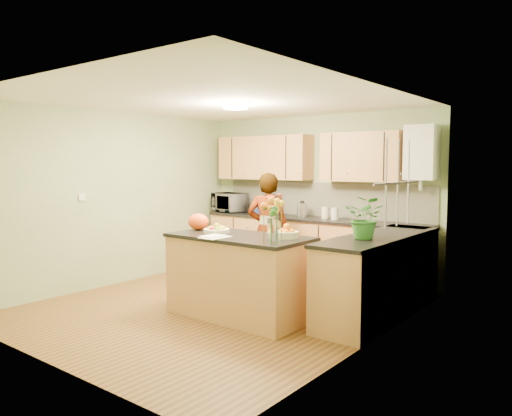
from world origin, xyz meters
The scene contains 28 objects.
floor centered at (0.00, 0.00, 0.00)m, with size 4.50×4.50×0.00m, color brown.
ceiling centered at (0.00, 0.00, 2.50)m, with size 4.00×4.50×0.02m, color white.
wall_back centered at (0.00, 2.25, 1.25)m, with size 4.00×0.02×2.50m, color gray.
wall_front centered at (0.00, -2.25, 1.25)m, with size 4.00×0.02×2.50m, color gray.
wall_left centered at (-2.00, 0.00, 1.25)m, with size 0.02×4.50×2.50m, color gray.
wall_right centered at (2.00, 0.00, 1.25)m, with size 0.02×4.50×2.50m, color gray.
back_counter centered at (0.10, 1.95, 0.47)m, with size 3.64×0.62×0.94m.
right_counter centered at (1.70, 0.85, 0.47)m, with size 0.62×2.24×0.94m.
splashback centered at (0.10, 2.23, 1.20)m, with size 3.60×0.02×0.52m, color beige.
upper_cabinets centered at (-0.18, 2.08, 1.85)m, with size 3.20×0.34×0.70m.
boiler centered at (1.70, 2.09, 1.90)m, with size 0.40×0.30×0.86m.
window_right centered at (1.99, 0.60, 1.55)m, with size 0.01×1.30×1.05m.
light_switch centered at (-1.99, -0.60, 1.30)m, with size 0.02×0.09×0.09m, color white.
ceiling_lamp centered at (0.00, 0.30, 2.46)m, with size 0.30×0.30×0.07m.
peninsula_island centered at (0.43, -0.15, 0.47)m, with size 1.64×0.84×0.94m.
fruit_dish centered at (0.08, -0.15, 0.98)m, with size 0.31×0.31×0.11m.
orange_bowl centered at (0.98, 0.00, 1.00)m, with size 0.25×0.25×0.15m.
flower_vase centered at (1.03, -0.33, 1.29)m, with size 0.29×0.29×0.53m.
orange_bag centered at (-0.26, -0.10, 1.04)m, with size 0.27×0.23×0.20m, color #FF5015.
papers centered at (0.33, -0.45, 0.95)m, with size 0.24×0.32×0.01m, color white.
violinist centered at (-0.12, 1.14, 0.82)m, with size 0.60×0.39×1.63m, color #DFAD88.
violin centered at (0.08, 0.92, 1.31)m, with size 0.53×0.21×0.11m, color #501405, non-canonical shape.
microwave centered at (-1.51, 1.92, 1.10)m, with size 0.58×0.39×0.32m, color white.
blue_box centered at (-0.75, 1.94, 1.07)m, with size 0.31×0.23×0.25m, color navy.
kettle centered at (-0.10, 1.99, 1.06)m, with size 0.15×0.15×0.29m.
jar_cream centered at (0.31, 2.00, 1.02)m, with size 0.11×0.11×0.17m, color #F6EBC5.
jar_white centered at (0.49, 1.95, 1.02)m, with size 0.11×0.11×0.17m, color white.
potted_plant centered at (1.70, 0.45, 1.17)m, with size 0.42×0.36×0.47m, color #2A6C24.
Camera 1 is at (4.04, -4.47, 1.74)m, focal length 35.00 mm.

